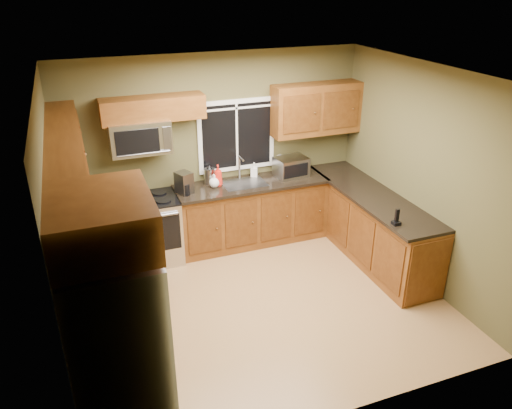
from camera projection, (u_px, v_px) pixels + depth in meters
floor at (262, 303)px, 6.02m from camera, size 4.20×4.20×0.00m
ceiling at (264, 76)px, 4.88m from camera, size 4.20×4.20×0.00m
back_wall at (216, 151)px, 6.98m from camera, size 4.20×0.00×4.20m
front_wall at (346, 290)px, 3.93m from camera, size 4.20×0.00×4.20m
left_wall at (59, 233)px, 4.78m from camera, size 0.00×3.60×3.60m
right_wall at (422, 176)px, 6.12m from camera, size 0.00×3.60×3.60m
window at (237, 135)px, 6.97m from camera, size 1.12×0.03×1.02m
base_cabinets_left at (100, 280)px, 5.66m from camera, size 0.60×2.65×0.90m
countertop_left at (97, 244)px, 5.47m from camera, size 0.65×2.65×0.04m
base_cabinets_back at (252, 213)px, 7.24m from camera, size 2.17×0.60×0.90m
countertop_back at (252, 184)px, 7.02m from camera, size 2.17×0.65×0.04m
base_cabinets_peninsula at (370, 226)px, 6.87m from camera, size 0.60×2.52×0.90m
countertop_peninsula at (371, 195)px, 6.67m from camera, size 0.65×2.50×0.04m
upper_cabinets_left at (67, 165)px, 5.02m from camera, size 0.33×2.65×0.72m
upper_cabinets_back_left at (153, 108)px, 6.26m from camera, size 1.30×0.33×0.30m
upper_cabinets_back_right at (316, 109)px, 7.09m from camera, size 1.30×0.33×0.72m
upper_cabinet_over_fridge at (101, 222)px, 3.51m from camera, size 0.72×0.90×0.38m
refrigerator at (120, 348)px, 3.98m from camera, size 0.74×0.90×1.80m
range at (151, 230)px, 6.73m from camera, size 0.76×0.69×0.94m
microwave at (140, 137)px, 6.32m from camera, size 0.76×0.41×0.42m
sink at (244, 182)px, 6.98m from camera, size 0.60×0.42×0.36m
toaster_oven at (291, 167)px, 7.18m from camera, size 0.48×0.39×0.28m
coffee_maker at (184, 184)px, 6.62m from camera, size 0.25×0.28×0.29m
kettle at (210, 175)px, 6.92m from camera, size 0.16×0.16×0.27m
paper_towel_roll at (280, 164)px, 7.29m from camera, size 0.13×0.13×0.29m
soap_bottle_a at (218, 175)px, 6.85m from camera, size 0.14×0.14×0.30m
soap_bottle_b at (254, 170)px, 7.18m from camera, size 0.12×0.13×0.21m
soap_bottle_c at (214, 181)px, 6.83m from camera, size 0.17×0.17×0.18m
cordless_phone at (396, 220)px, 5.82m from camera, size 0.09×0.09×0.20m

